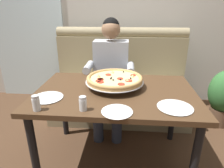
# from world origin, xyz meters

# --- Properties ---
(ground_plane) EXTENTS (16.00, 16.00, 0.00)m
(ground_plane) POSITION_xyz_m (0.00, 0.00, 0.00)
(ground_plane) COLOR #4C3321
(back_wall_with_window) EXTENTS (6.00, 0.12, 2.80)m
(back_wall_with_window) POSITION_xyz_m (0.00, 1.47, 1.40)
(back_wall_with_window) COLOR beige
(back_wall_with_window) RESTS_ON ground_plane
(window_panel) EXTENTS (1.10, 0.02, 2.80)m
(window_panel) POSITION_xyz_m (-1.42, 1.40, 1.40)
(window_panel) COLOR white
(window_panel) RESTS_ON ground_plane
(booth_bench) EXTENTS (1.73, 0.78, 1.13)m
(booth_bench) POSITION_xyz_m (0.00, 0.90, 0.40)
(booth_bench) COLOR #998966
(booth_bench) RESTS_ON ground_plane
(dining_table) EXTENTS (1.33, 0.87, 0.72)m
(dining_table) POSITION_xyz_m (0.00, 0.00, 0.64)
(dining_table) COLOR #4C331E
(dining_table) RESTS_ON ground_plane
(diner_main) EXTENTS (0.54, 0.64, 1.27)m
(diner_main) POSITION_xyz_m (-0.10, 0.64, 0.71)
(diner_main) COLOR #2D3342
(diner_main) RESTS_ON ground_plane
(pizza) EXTENTS (0.50, 0.50, 0.11)m
(pizza) POSITION_xyz_m (-0.01, 0.09, 0.80)
(pizza) COLOR silver
(pizza) RESTS_ON dining_table
(shaker_parmesan) EXTENTS (0.05, 0.05, 0.10)m
(shaker_parmesan) POSITION_xyz_m (-0.20, -0.35, 0.77)
(shaker_parmesan) COLOR white
(shaker_parmesan) RESTS_ON dining_table
(shaker_pepper_flakes) EXTENTS (0.05, 0.05, 0.11)m
(shaker_pepper_flakes) POSITION_xyz_m (-0.51, -0.37, 0.77)
(shaker_pepper_flakes) COLOR white
(shaker_pepper_flakes) RESTS_ON dining_table
(plate_near_left) EXTENTS (0.21, 0.21, 0.02)m
(plate_near_left) POSITION_xyz_m (0.04, -0.35, 0.73)
(plate_near_left) COLOR white
(plate_near_left) RESTS_ON dining_table
(plate_near_right) EXTENTS (0.24, 0.24, 0.02)m
(plate_near_right) POSITION_xyz_m (-0.51, -0.18, 0.73)
(plate_near_right) COLOR white
(plate_near_right) RESTS_ON dining_table
(plate_far_side) EXTENTS (0.25, 0.25, 0.02)m
(plate_far_side) POSITION_xyz_m (0.44, -0.26, 0.73)
(plate_far_side) COLOR white
(plate_far_side) RESTS_ON dining_table
(patio_chair) EXTENTS (0.40, 0.40, 0.86)m
(patio_chair) POSITION_xyz_m (-1.54, 2.02, 0.52)
(patio_chair) COLOR black
(patio_chair) RESTS_ON ground_plane
(potted_plant) EXTENTS (0.36, 0.36, 0.70)m
(potted_plant) POSITION_xyz_m (1.26, 0.73, 0.39)
(potted_plant) COLOR brown
(potted_plant) RESTS_ON ground_plane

